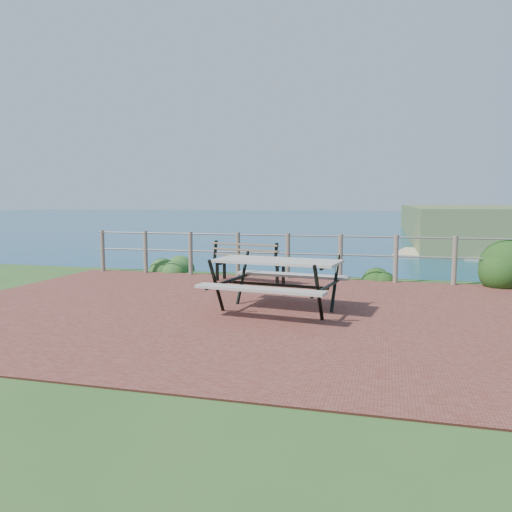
# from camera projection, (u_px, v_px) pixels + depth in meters

# --- Properties ---
(ground) EXTENTS (10.00, 7.00, 0.12)m
(ground) POSITION_uv_depth(u_px,v_px,m) (246.00, 311.00, 7.83)
(ground) COLOR brown
(ground) RESTS_ON ground
(ocean) EXTENTS (1200.00, 1200.00, 0.00)m
(ocean) POSITION_uv_depth(u_px,v_px,m) (382.00, 206.00, 200.11)
(ocean) COLOR #135F75
(ocean) RESTS_ON ground
(safety_railing) EXTENTS (9.40, 0.10, 1.00)m
(safety_railing) POSITION_uv_depth(u_px,v_px,m) (288.00, 253.00, 10.99)
(safety_railing) COLOR #6B5B4C
(safety_railing) RESTS_ON ground
(picnic_table) EXTENTS (1.99, 1.64, 0.80)m
(picnic_table) POSITION_uv_depth(u_px,v_px,m) (277.00, 280.00, 7.65)
(picnic_table) COLOR gray
(picnic_table) RESTS_ON ground
(park_bench) EXTENTS (1.60, 0.74, 0.87)m
(park_bench) POSITION_uv_depth(u_px,v_px,m) (250.00, 256.00, 10.46)
(park_bench) COLOR brown
(park_bench) RESTS_ON ground
(shrub_lip_west) EXTENTS (0.83, 0.83, 0.59)m
(shrub_lip_west) POSITION_uv_depth(u_px,v_px,m) (173.00, 271.00, 12.43)
(shrub_lip_west) COLOR #1E521F
(shrub_lip_west) RESTS_ON ground
(shrub_lip_east) EXTENTS (0.69, 0.69, 0.39)m
(shrub_lip_east) POSITION_uv_depth(u_px,v_px,m) (385.00, 280.00, 10.92)
(shrub_lip_east) COLOR #204214
(shrub_lip_east) RESTS_ON ground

